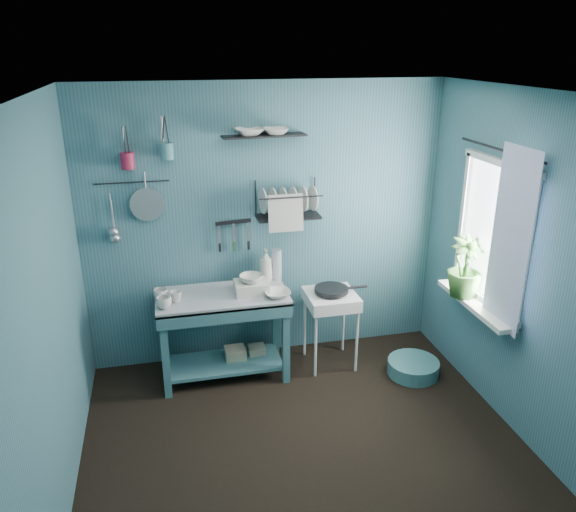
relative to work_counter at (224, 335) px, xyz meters
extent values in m
plane|color=black|center=(0.46, -1.15, -0.39)|extent=(3.20, 3.20, 0.00)
plane|color=silver|center=(0.46, -1.15, 2.11)|extent=(3.20, 3.20, 0.00)
plane|color=#335E69|center=(0.46, 0.35, 0.86)|extent=(3.20, 0.00, 3.20)
plane|color=#335E69|center=(0.46, -2.65, 0.86)|extent=(3.20, 0.00, 3.20)
plane|color=#335E69|center=(-1.14, -1.15, 0.86)|extent=(0.00, 3.00, 3.00)
plane|color=#335E69|center=(2.06, -1.15, 0.86)|extent=(0.00, 3.00, 3.00)
cube|color=#33636B|center=(0.00, 0.00, 0.00)|extent=(1.17, 0.69, 0.79)
imported|color=beige|center=(-0.48, -0.16, 0.44)|extent=(0.12, 0.12, 0.10)
imported|color=beige|center=(-0.38, -0.06, 0.44)|extent=(0.14, 0.14, 0.09)
imported|color=beige|center=(-0.50, 0.00, 0.44)|extent=(0.17, 0.17, 0.10)
cube|color=beige|center=(0.25, -0.02, 0.44)|extent=(0.28, 0.22, 0.10)
imported|color=beige|center=(0.25, -0.02, 0.52)|extent=(0.19, 0.19, 0.06)
imported|color=beige|center=(0.42, 0.20, 0.54)|extent=(0.11, 0.12, 0.30)
cylinder|color=#A3ACB6|center=(0.52, 0.22, 0.53)|extent=(0.09, 0.09, 0.28)
imported|color=beige|center=(0.45, -0.15, 0.42)|extent=(0.22, 0.22, 0.05)
cube|color=silver|center=(0.97, -0.01, -0.04)|extent=(0.49, 0.49, 0.70)
cylinder|color=black|center=(0.97, -0.01, 0.35)|extent=(0.30, 0.30, 0.03)
cube|color=black|center=(0.16, 0.32, 0.92)|extent=(0.32, 0.07, 0.03)
cube|color=black|center=(0.63, 0.22, 1.12)|extent=(0.58, 0.32, 0.32)
cube|color=black|center=(0.43, 0.25, 1.67)|extent=(0.71, 0.24, 0.01)
imported|color=beige|center=(0.31, 0.25, 1.69)|extent=(0.27, 0.27, 0.06)
imported|color=beige|center=(0.53, 0.25, 1.69)|extent=(0.23, 0.23, 0.05)
cylinder|color=maroon|center=(-0.67, 0.27, 1.51)|extent=(0.11, 0.11, 0.13)
cylinder|color=teal|center=(-0.36, 0.27, 1.57)|extent=(0.11, 0.11, 0.13)
cylinder|color=#A0A3A8|center=(-0.55, 0.30, 1.13)|extent=(0.28, 0.03, 0.28)
cylinder|color=#A0A3A8|center=(-0.84, 0.31, 1.09)|extent=(0.01, 0.01, 0.30)
cylinder|color=#A0A3A8|center=(-0.84, 0.31, 1.03)|extent=(0.01, 0.01, 0.30)
cylinder|color=black|center=(-0.66, 0.32, 1.32)|extent=(0.60, 0.01, 0.01)
plane|color=white|center=(2.04, -0.70, 1.01)|extent=(0.00, 1.10, 1.10)
cube|color=silver|center=(1.96, -0.70, 0.42)|extent=(0.16, 0.95, 0.04)
plane|color=white|center=(1.98, -1.00, 1.06)|extent=(0.00, 1.35, 1.35)
cylinder|color=black|center=(2.00, -0.70, 1.66)|extent=(0.02, 1.05, 0.02)
imported|color=#346327|center=(1.91, -0.56, 0.69)|extent=(0.31, 0.31, 0.50)
cube|color=gray|center=(0.10, 0.05, -0.28)|extent=(0.18, 0.18, 0.22)
cube|color=gray|center=(0.30, 0.08, -0.29)|extent=(0.15, 0.15, 0.20)
cylinder|color=teal|center=(1.64, -0.37, -0.33)|extent=(0.46, 0.46, 0.13)
camera|label=1|loc=(-0.42, -4.33, 2.38)|focal=35.00mm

